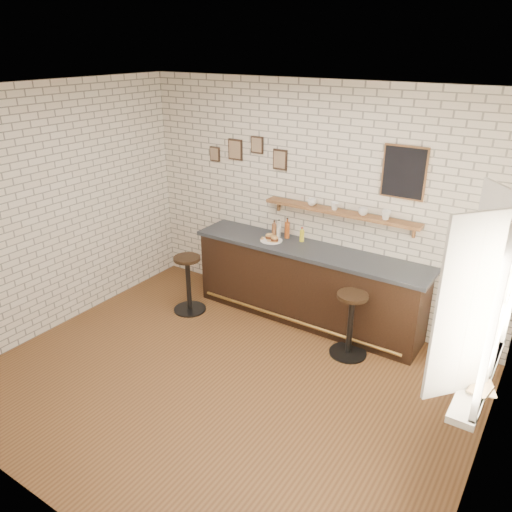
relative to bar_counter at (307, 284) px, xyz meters
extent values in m
plane|color=brown|center=(-0.10, -1.70, -0.51)|extent=(5.00, 5.00, 0.00)
cube|color=black|center=(0.00, 0.00, -0.03)|extent=(3.00, 0.58, 0.96)
cube|color=#2D333A|center=(0.00, 0.00, 0.48)|extent=(3.10, 0.62, 0.05)
cylinder|color=olive|center=(0.00, -0.32, -0.39)|extent=(2.79, 0.04, 0.04)
cylinder|color=white|center=(-0.52, -0.04, 0.51)|extent=(0.28, 0.28, 0.01)
cylinder|color=#CA9447|center=(-0.47, -0.02, 0.52)|extent=(0.05, 0.05, 0.00)
cylinder|color=#CA9447|center=(-0.49, -0.06, 0.52)|extent=(0.05, 0.05, 0.00)
cylinder|color=#CA9447|center=(-0.63, 0.03, 0.52)|extent=(0.06, 0.06, 0.00)
cylinder|color=#CA9447|center=(-0.49, -0.01, 0.52)|extent=(0.06, 0.06, 0.00)
cylinder|color=#CA9447|center=(-0.63, -0.08, 0.52)|extent=(0.06, 0.06, 0.00)
cylinder|color=#CA9447|center=(-0.47, -0.03, 0.52)|extent=(0.04, 0.04, 0.00)
cylinder|color=#CA9447|center=(-0.53, -0.10, 0.52)|extent=(0.05, 0.05, 0.00)
cylinder|color=#CA9447|center=(-0.64, -0.10, 0.52)|extent=(0.04, 0.04, 0.00)
cylinder|color=#CA9447|center=(-0.67, -0.03, 0.52)|extent=(0.05, 0.05, 0.00)
cylinder|color=#CA9447|center=(-0.49, -0.10, 0.52)|extent=(0.06, 0.06, 0.00)
cylinder|color=#CA9447|center=(-0.63, -0.02, 0.52)|extent=(0.04, 0.04, 0.00)
cylinder|color=#CA9447|center=(-0.49, -0.07, 0.52)|extent=(0.05, 0.05, 0.00)
cylinder|color=#CA9447|center=(-0.46, -0.03, 0.52)|extent=(0.05, 0.05, 0.00)
cylinder|color=#CA9447|center=(-0.50, -0.05, 0.52)|extent=(0.05, 0.05, 0.00)
cylinder|color=brown|center=(-0.60, 0.16, 0.58)|extent=(0.06, 0.06, 0.16)
cylinder|color=brown|center=(-0.60, 0.16, 0.68)|extent=(0.02, 0.02, 0.03)
cylinder|color=black|center=(-0.60, 0.16, 0.70)|extent=(0.03, 0.03, 0.01)
cylinder|color=beige|center=(-0.53, 0.16, 0.59)|extent=(0.06, 0.06, 0.18)
cylinder|color=beige|center=(-0.53, 0.16, 0.70)|extent=(0.02, 0.02, 0.04)
cylinder|color=black|center=(-0.53, 0.16, 0.73)|extent=(0.02, 0.02, 0.01)
cylinder|color=#924117|center=(-0.40, 0.16, 0.61)|extent=(0.07, 0.07, 0.22)
cylinder|color=#924117|center=(-0.40, 0.16, 0.74)|extent=(0.02, 0.02, 0.05)
cylinder|color=black|center=(-0.40, 0.16, 0.78)|extent=(0.03, 0.03, 0.01)
cylinder|color=gold|center=(-0.18, 0.16, 0.58)|extent=(0.06, 0.06, 0.15)
cylinder|color=gold|center=(-0.18, 0.16, 0.67)|extent=(0.03, 0.03, 0.03)
cylinder|color=maroon|center=(-0.18, 0.16, 0.69)|extent=(0.03, 0.03, 0.01)
cylinder|color=black|center=(-1.43, -0.67, -0.50)|extent=(0.44, 0.44, 0.02)
cylinder|color=black|center=(-1.43, -0.67, -0.12)|extent=(0.07, 0.07, 0.72)
cylinder|color=black|center=(-1.43, -0.67, 0.26)|extent=(0.42, 0.42, 0.04)
cylinder|color=black|center=(0.80, -0.45, -0.50)|extent=(0.44, 0.44, 0.02)
cylinder|color=black|center=(0.80, -0.45, -0.12)|extent=(0.07, 0.07, 0.73)
cylinder|color=black|center=(0.80, -0.45, 0.26)|extent=(0.45, 0.45, 0.04)
cube|color=brown|center=(0.30, 0.20, 0.97)|extent=(2.00, 0.18, 0.04)
cube|color=brown|center=(-0.60, 0.27, 0.89)|extent=(0.03, 0.04, 0.16)
cube|color=brown|center=(1.20, 0.27, 0.89)|extent=(0.03, 0.04, 0.16)
imported|color=white|center=(-0.08, 0.20, 1.04)|extent=(0.16, 0.16, 0.09)
imported|color=white|center=(0.23, 0.20, 1.04)|extent=(0.13, 0.13, 0.09)
imported|color=white|center=(0.59, 0.20, 1.04)|extent=(0.16, 0.16, 0.09)
imported|color=white|center=(0.87, 0.20, 1.05)|extent=(0.14, 0.14, 0.10)
cube|color=black|center=(-1.30, 0.28, 1.54)|extent=(0.22, 0.02, 0.28)
cube|color=black|center=(-0.95, 0.28, 1.64)|extent=(0.18, 0.02, 0.22)
cube|color=black|center=(-0.60, 0.28, 1.49)|extent=(0.20, 0.02, 0.26)
cube|color=black|center=(-1.65, 0.28, 1.44)|extent=(0.16, 0.02, 0.20)
cube|color=black|center=(1.00, 0.28, 1.54)|extent=(0.46, 0.02, 0.56)
cube|color=white|center=(2.30, -1.40, 0.39)|extent=(0.20, 1.35, 0.06)
cube|color=white|center=(2.37, -1.40, 0.39)|extent=(0.05, 1.30, 0.06)
cube|color=white|center=(2.37, -2.00, 1.14)|extent=(0.05, 0.06, 1.50)
cube|color=white|center=(2.22, -1.70, 1.14)|extent=(0.40, 0.46, 1.46)
cube|color=white|center=(2.22, -1.10, 1.14)|extent=(0.40, 0.46, 1.46)
imported|color=tan|center=(2.28, -1.64, 0.43)|extent=(0.24, 0.27, 0.02)
imported|color=tan|center=(2.28, -1.65, 0.45)|extent=(0.17, 0.22, 0.02)
camera|label=1|loc=(2.61, -5.18, 2.90)|focal=35.00mm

